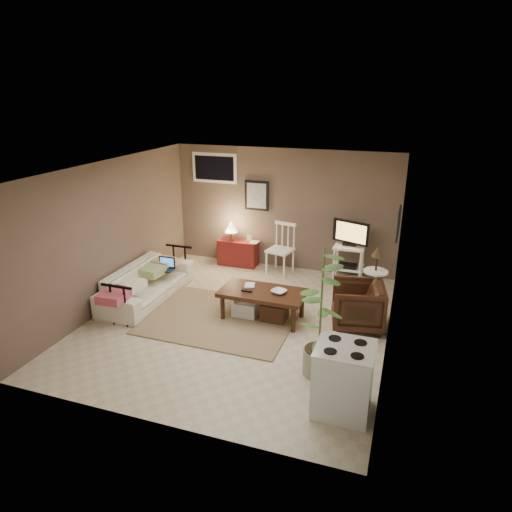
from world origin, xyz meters
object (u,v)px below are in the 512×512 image
at_px(tv_stand, 349,250).
at_px(armchair, 358,303).
at_px(spindle_chair, 281,250).
at_px(side_table, 376,270).
at_px(coffee_table, 262,302).
at_px(sofa, 146,278).
at_px(potted_plant, 321,308).
at_px(stove, 343,379).
at_px(red_console, 237,250).

relative_size(tv_stand, armchair, 1.53).
height_order(spindle_chair, side_table, side_table).
bearing_deg(coffee_table, sofa, 178.71).
bearing_deg(potted_plant, tv_stand, 91.59).
bearing_deg(spindle_chair, potted_plant, -65.90).
bearing_deg(stove, coffee_table, 130.38).
relative_size(red_console, armchair, 1.20).
bearing_deg(side_table, coffee_table, -148.08).
bearing_deg(red_console, potted_plant, -54.25).
bearing_deg(stove, side_table, 88.32).
relative_size(red_console, potted_plant, 0.53).
xyz_separation_m(tv_stand, armchair, (0.39, -1.74, -0.24)).
distance_m(side_table, armchair, 0.86).
height_order(coffee_table, sofa, sofa).
distance_m(tv_stand, stove, 3.82).
height_order(side_table, stove, side_table).
distance_m(sofa, spindle_chair, 2.66).
relative_size(armchair, stove, 0.93).
xyz_separation_m(coffee_table, stove, (1.55, -1.82, 0.13)).
relative_size(coffee_table, side_table, 1.26).
bearing_deg(side_table, potted_plant, -102.16).
relative_size(red_console, spindle_chair, 0.92).
relative_size(red_console, stove, 1.11).
xyz_separation_m(side_table, stove, (-0.08, -2.84, -0.25)).
distance_m(armchair, stove, 2.05).
height_order(tv_stand, side_table, tv_stand).
xyz_separation_m(sofa, spindle_chair, (1.86, 1.90, 0.08)).
xyz_separation_m(potted_plant, stove, (0.40, -0.62, -0.52)).
xyz_separation_m(sofa, armchair, (3.57, 0.17, -0.01)).
bearing_deg(stove, sofa, 152.96).
bearing_deg(potted_plant, side_table, 77.84).
distance_m(coffee_table, spindle_chair, 1.97).
height_order(red_console, tv_stand, tv_stand).
distance_m(side_table, potted_plant, 2.29).
xyz_separation_m(spindle_chair, potted_plant, (1.41, -3.16, 0.46)).
relative_size(spindle_chair, side_table, 0.94).
xyz_separation_m(sofa, stove, (3.67, -1.87, 0.02)).
relative_size(side_table, stove, 1.28).
bearing_deg(coffee_table, armchair, 8.65).
bearing_deg(spindle_chair, coffee_table, -82.47).
bearing_deg(armchair, tv_stand, -178.22).
bearing_deg(sofa, stove, -117.04).
distance_m(coffee_table, red_console, 2.42).
height_order(side_table, armchair, side_table).
bearing_deg(side_table, tv_stand, 120.98).
distance_m(red_console, side_table, 3.07).
relative_size(side_table, potted_plant, 0.61).
bearing_deg(stove, potted_plant, 122.78).
bearing_deg(red_console, stove, -54.70).
xyz_separation_m(coffee_table, side_table, (1.63, 1.02, 0.38)).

